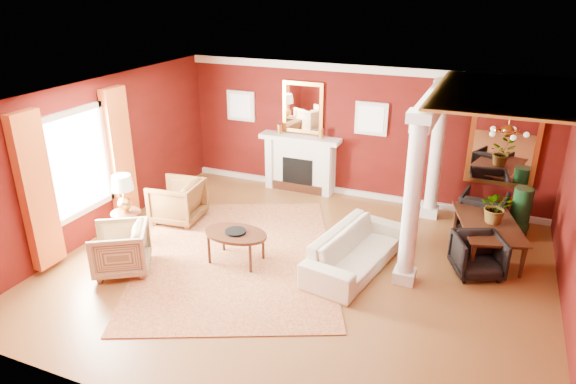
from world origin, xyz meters
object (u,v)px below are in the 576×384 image
at_px(dining_table, 490,229).
at_px(armchair_leopard, 177,199).
at_px(sofa, 356,244).
at_px(armchair_stripe, 120,247).
at_px(coffee_table, 236,235).
at_px(side_table, 124,199).

bearing_deg(dining_table, armchair_leopard, 83.73).
relative_size(armchair_leopard, dining_table, 0.54).
bearing_deg(dining_table, sofa, 108.22).
xyz_separation_m(armchair_stripe, dining_table, (5.59, 2.97, 0.03)).
height_order(armchair_stripe, coffee_table, armchair_stripe).
bearing_deg(dining_table, side_table, 93.54).
distance_m(coffee_table, side_table, 2.20).
distance_m(armchair_leopard, dining_table, 5.91).
bearing_deg(armchair_leopard, sofa, 77.43).
distance_m(armchair_leopard, coffee_table, 2.12).
bearing_deg(side_table, sofa, 10.64).
distance_m(sofa, coffee_table, 2.03).
bearing_deg(coffee_table, sofa, 17.47).
relative_size(armchair_stripe, coffee_table, 0.80).
height_order(sofa, side_table, side_table).
height_order(coffee_table, side_table, side_table).
height_order(sofa, dining_table, dining_table).
bearing_deg(dining_table, armchair_stripe, 102.35).
relative_size(armchair_leopard, coffee_table, 0.84).
relative_size(sofa, armchair_leopard, 2.44).
bearing_deg(coffee_table, armchair_stripe, -148.36).
bearing_deg(armchair_leopard, side_table, -20.80).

